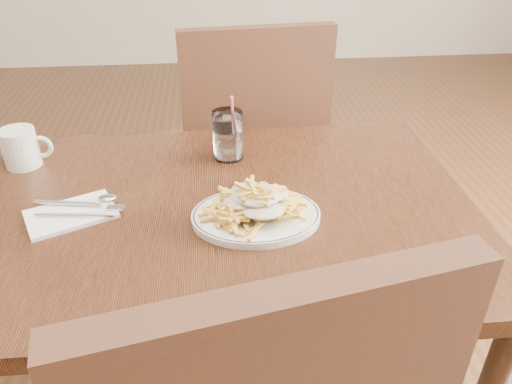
{
  "coord_description": "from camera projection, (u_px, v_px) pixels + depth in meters",
  "views": [
    {
      "loc": [
        0.02,
        -0.95,
        1.37
      ],
      "look_at": [
        0.1,
        -0.07,
        0.82
      ],
      "focal_mm": 35.0,
      "sensor_mm": 36.0,
      "label": 1
    }
  ],
  "objects": [
    {
      "name": "chair_far",
      "position": [
        251.0,
        146.0,
        1.76
      ],
      "size": [
        0.51,
        0.51,
        1.02
      ],
      "color": "#311A10",
      "rests_on": "ground"
    },
    {
      "name": "napkin",
      "position": [
        71.0,
        214.0,
        1.08
      ],
      "size": [
        0.22,
        0.18,
        0.01
      ],
      "primitive_type": "cube",
      "rotation": [
        0.0,
        0.0,
        0.43
      ],
      "color": "white",
      "rests_on": "table"
    },
    {
      "name": "loaded_fries",
      "position": [
        256.0,
        200.0,
        1.05
      ],
      "size": [
        0.24,
        0.21,
        0.06
      ],
      "color": "gold",
      "rests_on": "fries_plate"
    },
    {
      "name": "table",
      "position": [
        209.0,
        233.0,
        1.16
      ],
      "size": [
        1.2,
        0.8,
        0.75
      ],
      "color": "black",
      "rests_on": "ground"
    },
    {
      "name": "fries_plate",
      "position": [
        256.0,
        216.0,
        1.07
      ],
      "size": [
        0.34,
        0.31,
        0.02
      ],
      "color": "white",
      "rests_on": "table"
    },
    {
      "name": "water_glass",
      "position": [
        228.0,
        138.0,
        1.29
      ],
      "size": [
        0.08,
        0.08,
        0.17
      ],
      "color": "white",
      "rests_on": "table"
    },
    {
      "name": "coffee_mug",
      "position": [
        21.0,
        148.0,
        1.26
      ],
      "size": [
        0.13,
        0.09,
        0.1
      ],
      "color": "white",
      "rests_on": "table"
    },
    {
      "name": "cutlery",
      "position": [
        71.0,
        209.0,
        1.08
      ],
      "size": [
        0.22,
        0.09,
        0.01
      ],
      "color": "silver",
      "rests_on": "napkin"
    }
  ]
}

